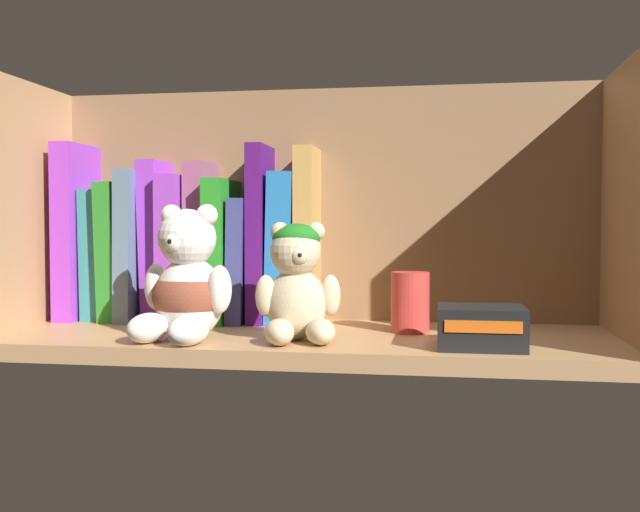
% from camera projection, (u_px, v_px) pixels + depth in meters
% --- Properties ---
extents(shelf_board, '(0.73, 0.26, 0.02)m').
position_uv_depth(shelf_board, '(304.00, 342.00, 0.89)').
color(shelf_board, tan).
rests_on(shelf_board, ground).
extents(shelf_back_panel, '(0.75, 0.01, 0.34)m').
position_uv_depth(shelf_back_panel, '(322.00, 212.00, 1.02)').
color(shelf_back_panel, olive).
rests_on(shelf_back_panel, ground).
extents(shelf_side_panel_left, '(0.02, 0.29, 0.34)m').
position_uv_depth(shelf_side_panel_left, '(16.00, 211.00, 0.95)').
color(shelf_side_panel_left, tan).
rests_on(shelf_side_panel_left, ground).
extents(shelf_side_panel_right, '(0.02, 0.29, 0.34)m').
position_uv_depth(shelf_side_panel_right, '(634.00, 209.00, 0.82)').
color(shelf_side_panel_right, tan).
rests_on(shelf_side_panel_right, ground).
extents(book_0, '(0.03, 0.13, 0.24)m').
position_uv_depth(book_0, '(83.00, 232.00, 1.04)').
color(book_0, purple).
rests_on(book_0, shelf_board).
extents(book_1, '(0.03, 0.10, 0.18)m').
position_uv_depth(book_1, '(104.00, 254.00, 1.04)').
color(book_1, teal).
rests_on(book_1, shelf_board).
extents(book_2, '(0.03, 0.13, 0.19)m').
position_uv_depth(book_2, '(124.00, 251.00, 1.04)').
color(book_2, '#277C25').
rests_on(book_2, shelf_board).
extents(book_3, '(0.02, 0.14, 0.20)m').
position_uv_depth(book_3, '(142.00, 246.00, 1.03)').
color(book_3, slate).
rests_on(book_3, shelf_board).
extents(book_4, '(0.03, 0.10, 0.22)m').
position_uv_depth(book_4, '(160.00, 241.00, 1.03)').
color(book_4, purple).
rests_on(book_4, shelf_board).
extents(book_5, '(0.03, 0.13, 0.20)m').
position_uv_depth(book_5, '(181.00, 248.00, 1.02)').
color(book_5, purple).
rests_on(book_5, shelf_board).
extents(book_6, '(0.03, 0.09, 0.21)m').
position_uv_depth(book_6, '(204.00, 242.00, 1.02)').
color(book_6, '#9B5074').
rests_on(book_6, shelf_board).
extents(book_7, '(0.03, 0.14, 0.19)m').
position_uv_depth(book_7, '(226.00, 251.00, 1.01)').
color(book_7, '#268F24').
rests_on(book_7, shelf_board).
extents(book_8, '(0.02, 0.13, 0.16)m').
position_uv_depth(book_8, '(246.00, 260.00, 1.01)').
color(book_8, '#3C3F82').
rests_on(book_8, shelf_board).
extents(book_9, '(0.02, 0.11, 0.24)m').
position_uv_depth(book_9, '(263.00, 234.00, 1.00)').
color(book_9, '#491163').
rests_on(book_9, shelf_board).
extents(book_10, '(0.04, 0.10, 0.20)m').
position_uv_depth(book_10, '(285.00, 248.00, 1.00)').
color(book_10, '#2574BC').
rests_on(book_10, shelf_board).
extents(book_11, '(0.02, 0.10, 0.23)m').
position_uv_depth(book_11, '(309.00, 236.00, 0.99)').
color(book_11, tan).
rests_on(book_11, shelf_board).
extents(teddy_bear_larger, '(0.12, 0.12, 0.15)m').
position_uv_depth(teddy_bear_larger, '(187.00, 286.00, 0.84)').
color(teddy_bear_larger, white).
rests_on(teddy_bear_larger, shelf_board).
extents(teddy_bear_smaller, '(0.10, 0.10, 0.13)m').
position_uv_depth(teddy_bear_smaller, '(298.00, 284.00, 0.83)').
color(teddy_bear_smaller, beige).
rests_on(teddy_bear_smaller, shelf_board).
extents(pillar_candle, '(0.05, 0.05, 0.07)m').
position_uv_depth(pillar_candle, '(410.00, 302.00, 0.90)').
color(pillar_candle, '#C63833').
rests_on(pillar_candle, shelf_board).
extents(small_product_box, '(0.09, 0.08, 0.04)m').
position_uv_depth(small_product_box, '(481.00, 327.00, 0.79)').
color(small_product_box, black).
rests_on(small_product_box, shelf_board).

